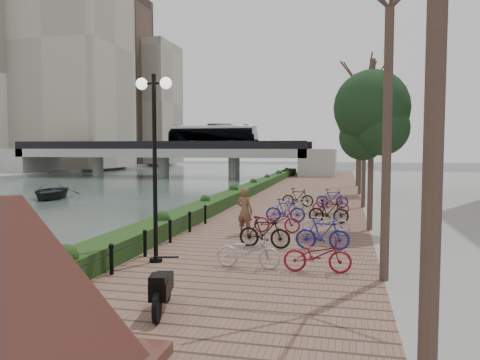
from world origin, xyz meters
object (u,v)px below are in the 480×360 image
(motorcycle, at_px, (162,287))
(pedestrian, at_px, (245,211))
(boat, at_px, (51,192))
(lamppost, at_px, (154,128))
(granite_monument, at_px, (13,294))

(motorcycle, relative_size, pedestrian, 0.88)
(boat, bearing_deg, motorcycle, -71.54)
(lamppost, bearing_deg, motorcycle, -65.26)
(granite_monument, relative_size, boat, 1.04)
(pedestrian, bearing_deg, lamppost, 90.43)
(granite_monument, distance_m, motorcycle, 3.43)
(granite_monument, relative_size, pedestrian, 2.83)
(motorcycle, relative_size, boat, 0.32)
(granite_monument, xyz_separation_m, pedestrian, (0.58, 11.39, -0.44))
(motorcycle, distance_m, pedestrian, 8.14)
(granite_monument, height_order, boat, granite_monument)
(lamppost, height_order, boat, lamppost)
(lamppost, relative_size, motorcycle, 3.39)
(lamppost, relative_size, boat, 1.10)
(pedestrian, bearing_deg, motorcycle, 110.39)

